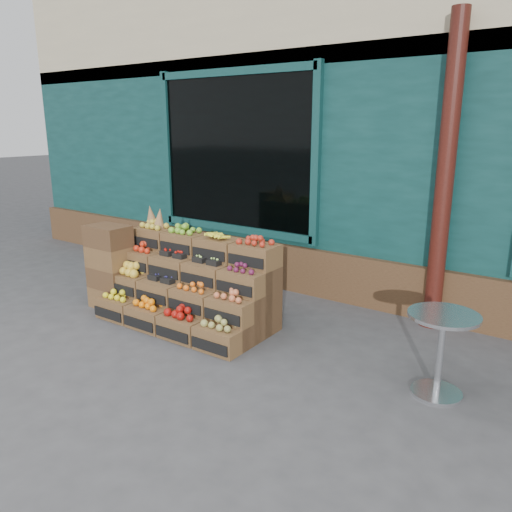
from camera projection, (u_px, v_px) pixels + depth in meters
The scene contains 6 objects.
ground at pixel (229, 365), 4.54m from camera, with size 60.00×60.00×0.00m, color #404042.
shop_facade at pixel (427, 106), 7.94m from camera, with size 12.00×6.24×4.80m.
crate_display at pixel (190, 289), 5.49m from camera, with size 1.94×0.97×1.21m.
spare_crates at pixel (110, 267), 5.88m from camera, with size 0.50×0.35×0.99m.
bistro_table at pixel (441, 345), 3.95m from camera, with size 0.56×0.56×0.70m.
shopkeeper at pixel (241, 193), 7.66m from camera, with size 0.80×0.53×2.20m, color #1B611D.
Camera 1 is at (2.60, -3.22, 2.13)m, focal length 35.00 mm.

